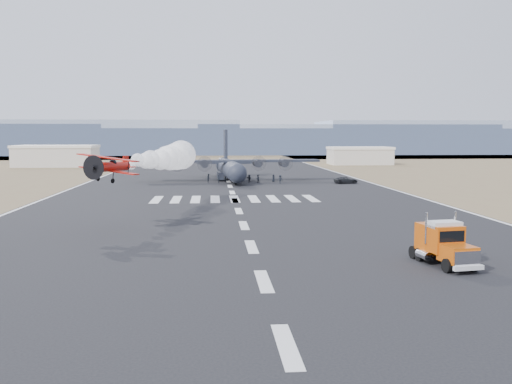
{
  "coord_description": "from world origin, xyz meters",
  "views": [
    {
      "loc": [
        -3.47,
        -37.89,
        9.95
      ],
      "look_at": [
        1.1,
        21.0,
        4.0
      ],
      "focal_mm": 40.0,
      "sensor_mm": 36.0,
      "label": 1
    }
  ],
  "objects": [
    {
      "name": "hangar_right",
      "position": [
        46.0,
        150.0,
        3.01
      ],
      "size": [
        20.5,
        12.5,
        5.9
      ],
      "color": "#BDB5A8",
      "rests_on": "ground"
    },
    {
      "name": "hangar_left",
      "position": [
        -52.0,
        145.0,
        3.41
      ],
      "size": [
        24.5,
        14.5,
        6.7
      ],
      "color": "#BDB5A8",
      "rests_on": "ground"
    },
    {
      "name": "crew_a",
      "position": [
        -2.07,
        80.23,
        0.83
      ],
      "size": [
        0.74,
        0.77,
        1.65
      ],
      "primitive_type": "imported",
      "rotation": [
        0.0,
        0.0,
        2.12
      ],
      "color": "black",
      "rests_on": "ground"
    },
    {
      "name": "ground",
      "position": [
        0.0,
        0.0,
        0.0
      ],
      "size": [
        500.0,
        500.0,
        0.0
      ],
      "primitive_type": "plane",
      "color": "black",
      "rests_on": "ground"
    },
    {
      "name": "semi_truck",
      "position": [
        14.16,
        3.89,
        1.66
      ],
      "size": [
        3.41,
        7.68,
        3.38
      ],
      "rotation": [
        0.0,
        0.0,
        0.15
      ],
      "color": "black",
      "rests_on": "ground"
    },
    {
      "name": "runway_markings",
      "position": [
        0.0,
        60.0,
        0.01
      ],
      "size": [
        60.0,
        260.0,
        0.01
      ],
      "primitive_type": null,
      "color": "silver",
      "rests_on": "ground"
    },
    {
      "name": "crew_b",
      "position": [
        6.03,
        79.89,
        0.84
      ],
      "size": [
        0.96,
        0.87,
        1.69
      ],
      "primitive_type": "imported",
      "rotation": [
        0.0,
        0.0,
        3.71
      ],
      "color": "black",
      "rests_on": "ground"
    },
    {
      "name": "ridge_seg_f",
      "position": [
        130.0,
        260.0,
        8.5
      ],
      "size": [
        150.0,
        50.0,
        17.0
      ],
      "primitive_type": "cube",
      "color": "#8A97AF",
      "rests_on": "ground"
    },
    {
      "name": "ridge_seg_d",
      "position": [
        0.0,
        260.0,
        6.5
      ],
      "size": [
        150.0,
        50.0,
        13.0
      ],
      "primitive_type": "cube",
      "color": "#8A97AF",
      "rests_on": "ground"
    },
    {
      "name": "crew_f",
      "position": [
        4.35,
        81.13,
        0.82
      ],
      "size": [
        1.2,
        1.55,
        1.63
      ],
      "primitive_type": "imported",
      "rotation": [
        0.0,
        0.0,
        5.26
      ],
      "color": "black",
      "rests_on": "ground"
    },
    {
      "name": "crew_g",
      "position": [
        2.14,
        79.89,
        0.94
      ],
      "size": [
        0.87,
        0.89,
        1.89
      ],
      "primitive_type": "imported",
      "rotation": [
        0.0,
        0.0,
        4.04
      ],
      "color": "black",
      "rests_on": "ground"
    },
    {
      "name": "crew_h",
      "position": [
        -4.13,
        81.1,
        0.92
      ],
      "size": [
        0.63,
        0.94,
        1.84
      ],
      "primitive_type": "imported",
      "rotation": [
        0.0,
        0.0,
        1.48
      ],
      "color": "black",
      "rests_on": "ground"
    },
    {
      "name": "transport_aircraft",
      "position": [
        0.48,
        86.59,
        2.87
      ],
      "size": [
        38.55,
        31.72,
        11.13
      ],
      "rotation": [
        0.0,
        0.0,
        0.06
      ],
      "color": "#202330",
      "rests_on": "ground"
    },
    {
      "name": "crew_c",
      "position": [
        10.47,
        77.5,
        0.88
      ],
      "size": [
        1.21,
        0.71,
        1.76
      ],
      "primitive_type": "imported",
      "rotation": [
        0.0,
        0.0,
        2.97
      ],
      "color": "black",
      "rests_on": "ground"
    },
    {
      "name": "aerobatic_biplane",
      "position": [
        -13.97,
        21.99,
        6.72
      ],
      "size": [
        6.97,
        6.4,
        2.94
      ],
      "rotation": [
        0.0,
        0.1,
        -0.22
      ],
      "color": "red"
    },
    {
      "name": "support_vehicle",
      "position": [
        23.95,
        76.73,
        0.67
      ],
      "size": [
        5.11,
        2.91,
        1.34
      ],
      "primitive_type": "imported",
      "rotation": [
        0.0,
        0.0,
        1.72
      ],
      "color": "black",
      "rests_on": "ground"
    },
    {
      "name": "crew_e",
      "position": [
        9.54,
        81.9,
        0.78
      ],
      "size": [
        0.82,
        0.89,
        1.56
      ],
      "primitive_type": "imported",
      "rotation": [
        0.0,
        0.0,
        0.96
      ],
      "color": "black",
      "rests_on": "ground"
    },
    {
      "name": "smoke_trail",
      "position": [
        -9.19,
        43.82,
        6.88
      ],
      "size": [
        7.72,
        26.09,
        4.35
      ],
      "rotation": [
        0.0,
        0.0,
        -0.22
      ],
      "color": "white"
    },
    {
      "name": "scrub_far",
      "position": [
        0.0,
        230.0,
        0.0
      ],
      "size": [
        500.0,
        80.0,
        0.0
      ],
      "primitive_type": "cube",
      "color": "brown",
      "rests_on": "ground"
    },
    {
      "name": "crew_d",
      "position": [
        -0.57,
        81.62,
        0.82
      ],
      "size": [
        1.08,
        0.9,
        1.64
      ],
      "primitive_type": "imported",
      "rotation": [
        0.0,
        0.0,
        2.64
      ],
      "color": "black",
      "rests_on": "ground"
    },
    {
      "name": "ridge_seg_e",
      "position": [
        65.0,
        260.0,
        7.5
      ],
      "size": [
        150.0,
        50.0,
        15.0
      ],
      "primitive_type": "cube",
      "color": "#8A97AF",
      "rests_on": "ground"
    },
    {
      "name": "ridge_seg_c",
      "position": [
        -65.0,
        260.0,
        8.5
      ],
      "size": [
        150.0,
        50.0,
        17.0
      ],
      "primitive_type": "cube",
      "color": "#8A97AF",
      "rests_on": "ground"
    }
  ]
}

